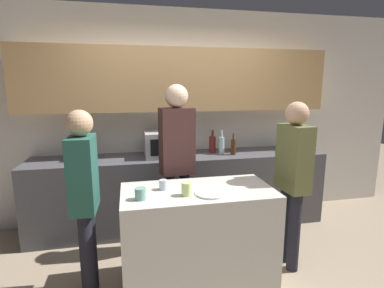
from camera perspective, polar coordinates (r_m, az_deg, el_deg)
back_wall at (r=3.86m, az=-2.84°, el=7.79°), size 6.40×0.40×2.70m
back_counter at (r=3.82m, az=-2.03°, el=-8.86°), size 3.60×0.62×0.91m
kitchen_island at (r=2.77m, az=1.12°, el=-17.26°), size 1.30×0.65×0.88m
microwave at (r=3.63m, az=-4.93°, el=-0.01°), size 0.52×0.39×0.30m
toaster at (r=3.66m, az=-19.76°, el=-1.51°), size 0.26×0.16×0.18m
potted_plant at (r=4.22m, az=19.55°, el=1.59°), size 0.14×0.14×0.40m
bottle_0 at (r=3.84m, az=3.91°, el=0.01°), size 0.09×0.09×0.29m
bottle_1 at (r=3.76m, az=5.65°, el=-0.20°), size 0.07×0.07×0.30m
bottle_2 at (r=3.75m, az=7.86°, el=-0.47°), size 0.06×0.06×0.27m
plate_on_island at (r=2.49m, az=3.66°, el=-9.37°), size 0.26×0.26×0.01m
cup_0 at (r=2.44m, az=-1.06°, el=-8.56°), size 0.08×0.08×0.11m
cup_1 at (r=2.40m, az=-9.79°, el=-9.33°), size 0.09×0.09×0.09m
cup_2 at (r=2.59m, az=-5.50°, el=-7.73°), size 0.07×0.07×0.09m
person_left at (r=2.58m, az=-19.85°, el=-8.30°), size 0.21×0.35×1.58m
person_center at (r=3.08m, az=-2.87°, el=-1.91°), size 0.36×0.24×1.77m
person_right at (r=2.97m, az=18.69°, el=-5.13°), size 0.21×0.35×1.62m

